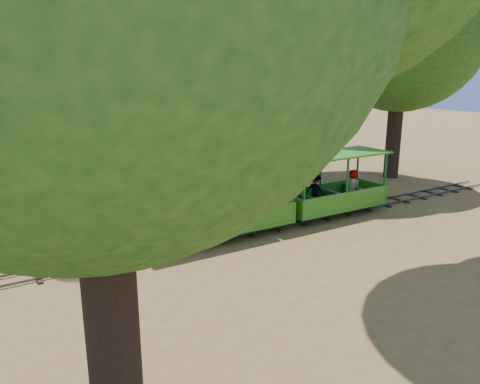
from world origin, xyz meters
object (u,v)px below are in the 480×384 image
locomotive (124,195)px  carriage_front (231,209)px  fence (170,167)px  carriage_rear (332,192)px

locomotive → carriage_front: size_ratio=0.77×
carriage_front → fence: carriage_front is taller
carriage_rear → fence: (-2.54, 8.00, -0.24)m
locomotive → fence: size_ratio=0.17×
carriage_rear → locomotive: bearing=179.5°
fence → carriage_rear: bearing=-72.4°
carriage_rear → fence: 8.40m
carriage_front → carriage_rear: size_ratio=1.00×
carriage_front → locomotive: bearing=178.7°
carriage_front → carriage_rear: same height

